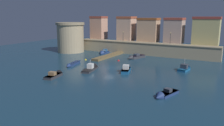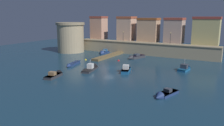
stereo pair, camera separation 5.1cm
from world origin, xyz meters
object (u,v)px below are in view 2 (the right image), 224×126
Objects in this scene: fortress_tower at (71,37)px; moored_boat_3 at (92,68)px; quay_lamp_0 at (123,35)px; moored_boat_1 at (185,68)px; mooring_buoy_0 at (86,60)px; moored_boat_2 at (127,69)px; moored_boat_7 at (164,94)px; moored_boat_0 at (72,64)px; moored_boat_6 at (103,52)px; mooring_buoy_1 at (119,61)px; moored_boat_4 at (56,75)px; moored_boat_5 at (135,57)px; quay_lamp_1 at (170,36)px.

fortress_tower is 28.53m from moored_boat_3.
moored_boat_1 is (23.73, -15.59, -5.64)m from quay_lamp_0.
quay_lamp_0 is at bearing 78.12° from mooring_buoy_0.
moored_boat_2 reaches higher than moored_boat_7.
moored_boat_0 is 19.59m from moored_boat_6.
moored_boat_4 is at bearing -100.30° from mooring_buoy_1.
moored_boat_1 is 30.58m from moored_boat_6.
moored_boat_6 is at bearing 76.76° from moored_boat_1.
moored_boat_3 is 22.06m from moored_boat_7.
moored_boat_4 reaches higher than mooring_buoy_0.
mooring_buoy_1 is (8.77, 3.42, 0.00)m from mooring_buoy_0.
fortress_tower is 23.29m from mooring_buoy_1.
moored_boat_0 is 11.70× the size of mooring_buoy_1.
moored_boat_5 is at bearing -44.97° from quay_lamp_0.
mooring_buoy_0 is (-27.26, -1.21, -0.45)m from moored_boat_1.
mooring_buoy_1 is (-19.30, 21.67, -0.31)m from moored_boat_7.
moored_boat_2 is at bearing -21.32° from mooring_buoy_0.
mooring_buoy_0 is 9.41m from mooring_buoy_1.
quay_lamp_1 is 22.10m from moored_boat_6.
moored_boat_0 is 7.53m from mooring_buoy_0.
quay_lamp_0 is 5.36× the size of mooring_buoy_1.
moored_boat_6 is at bearing 174.14° from moored_boat_0.
quay_lamp_1 reaches higher than quay_lamp_0.
moored_boat_2 is 8.11m from moored_boat_3.
quay_lamp_0 is 0.93× the size of quay_lamp_1.
mooring_buoy_0 is (1.35, -12.00, -0.37)m from moored_boat_6.
mooring_buoy_1 is (5.24, -13.38, -6.10)m from quay_lamp_0.
moored_boat_0 is at bearing -95.51° from quay_lamp_0.
moored_boat_6 reaches higher than mooring_buoy_0.
fortress_tower is 2.10× the size of moored_boat_1.
quay_lamp_0 is (16.61, 7.12, 0.99)m from fortress_tower.
moored_boat_5 reaches higher than mooring_buoy_0.
fortress_tower is 33.27m from moored_boat_2.
quay_lamp_0 is 0.52× the size of moored_boat_2.
moored_boat_4 is 23.11m from moored_boat_7.
moored_boat_3 is 1.35× the size of moored_boat_7.
quay_lamp_0 is at bearing -128.48° from moored_boat_7.
moored_boat_3 is at bearing -47.30° from mooring_buoy_0.
moored_boat_5 is 13.14m from moored_boat_6.
mooring_buoy_0 is (-1.20, 7.43, -0.32)m from moored_boat_0.
fortress_tower is at bearing -85.06° from moored_boat_6.
moored_boat_6 is at bearing -83.45° from moored_boat_5.
quay_lamp_0 is at bearing 161.16° from moored_boat_0.
fortress_tower reaches higher than moored_boat_1.
mooring_buoy_0 is at bearing 51.11° from moored_boat_2.
moored_boat_6 is (-6.33, 29.45, -0.01)m from moored_boat_4.
moored_boat_6 is 42.19m from moored_boat_7.
moored_boat_0 is 28.97m from moored_boat_7.
moored_boat_7 is (8.66, -35.05, -5.94)m from quay_lamp_1.
moored_boat_3 is 22.87m from moored_boat_6.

